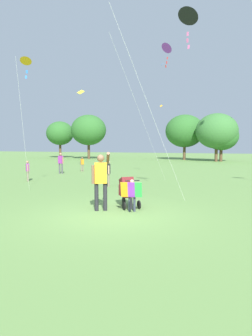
{
  "coord_description": "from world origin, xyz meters",
  "views": [
    {
      "loc": [
        3.15,
        -8.24,
        2.14
      ],
      "look_at": [
        -0.0,
        1.49,
        1.3
      ],
      "focal_mm": 31.62,
      "sensor_mm": 36.0,
      "label": 1
    }
  ],
  "objects_px": {
    "stroller": "(127,189)",
    "person_kid_running": "(28,169)",
    "kite_blue_high": "(26,63)",
    "person_adult_flyer": "(101,177)",
    "person_couple_left": "(82,163)",
    "child_with_butterfly_kite": "(132,192)",
    "kite_adult_black": "(188,18)",
    "person_red_shirt": "(61,161)",
    "person_sitting_far": "(109,171)",
    "kite_green_novelty": "(166,50)"
  },
  "relations": [
    {
      "from": "stroller",
      "to": "person_kid_running",
      "type": "distance_m",
      "value": 8.89
    },
    {
      "from": "kite_blue_high",
      "to": "person_adult_flyer",
      "type": "bearing_deg",
      "value": -30.77
    },
    {
      "from": "stroller",
      "to": "person_kid_running",
      "type": "xyz_separation_m",
      "value": [
        -7.49,
        4.78,
        0.09
      ]
    },
    {
      "from": "kite_blue_high",
      "to": "person_couple_left",
      "type": "height_order",
      "value": "kite_blue_high"
    },
    {
      "from": "child_with_butterfly_kite",
      "to": "person_kid_running",
      "type": "xyz_separation_m",
      "value": [
        -7.84,
        5.41,
        0.07
      ]
    },
    {
      "from": "stroller",
      "to": "child_with_butterfly_kite",
      "type": "bearing_deg",
      "value": -61.2
    },
    {
      "from": "kite_adult_black",
      "to": "person_red_shirt",
      "type": "relative_size",
      "value": 4.63
    },
    {
      "from": "kite_adult_black",
      "to": "person_couple_left",
      "type": "relative_size",
      "value": 6.25
    },
    {
      "from": "person_couple_left",
      "to": "person_red_shirt",
      "type": "bearing_deg",
      "value": -108.83
    },
    {
      "from": "child_with_butterfly_kite",
      "to": "person_red_shirt",
      "type": "xyz_separation_m",
      "value": [
        -8.25,
        9.77,
        0.26
      ]
    },
    {
      "from": "child_with_butterfly_kite",
      "to": "stroller",
      "type": "height_order",
      "value": "stroller"
    },
    {
      "from": "kite_adult_black",
      "to": "person_sitting_far",
      "type": "distance_m",
      "value": 7.61
    },
    {
      "from": "person_sitting_far",
      "to": "person_couple_left",
      "type": "bearing_deg",
      "value": 125.28
    },
    {
      "from": "child_with_butterfly_kite",
      "to": "person_sitting_far",
      "type": "distance_m",
      "value": 5.62
    },
    {
      "from": "kite_adult_black",
      "to": "person_kid_running",
      "type": "height_order",
      "value": "kite_adult_black"
    },
    {
      "from": "stroller",
      "to": "person_red_shirt",
      "type": "bearing_deg",
      "value": 130.87
    },
    {
      "from": "person_adult_flyer",
      "to": "stroller",
      "type": "height_order",
      "value": "person_adult_flyer"
    },
    {
      "from": "kite_adult_black",
      "to": "person_couple_left",
      "type": "xyz_separation_m",
      "value": [
        -8.95,
        9.57,
        -5.94
      ]
    },
    {
      "from": "kite_blue_high",
      "to": "person_red_shirt",
      "type": "height_order",
      "value": "kite_blue_high"
    },
    {
      "from": "person_red_shirt",
      "to": "person_kid_running",
      "type": "bearing_deg",
      "value": -84.51
    },
    {
      "from": "kite_green_novelty",
      "to": "person_couple_left",
      "type": "bearing_deg",
      "value": 153.35
    },
    {
      "from": "kite_green_novelty",
      "to": "person_sitting_far",
      "type": "height_order",
      "value": "kite_green_novelty"
    },
    {
      "from": "person_adult_flyer",
      "to": "person_red_shirt",
      "type": "xyz_separation_m",
      "value": [
        -7.26,
        9.91,
        -0.2
      ]
    },
    {
      "from": "kite_adult_black",
      "to": "kite_green_novelty",
      "type": "distance_m",
      "value": 6.36
    },
    {
      "from": "kite_green_novelty",
      "to": "kite_blue_high",
      "type": "xyz_separation_m",
      "value": [
        -5.29,
        -5.53,
        -1.69
      ]
    },
    {
      "from": "kite_blue_high",
      "to": "person_red_shirt",
      "type": "distance_m",
      "value": 8.92
    },
    {
      "from": "person_red_shirt",
      "to": "person_sitting_far",
      "type": "distance_m",
      "value": 7.37
    },
    {
      "from": "person_adult_flyer",
      "to": "stroller",
      "type": "bearing_deg",
      "value": 49.89
    },
    {
      "from": "person_adult_flyer",
      "to": "child_with_butterfly_kite",
      "type": "bearing_deg",
      "value": 8.46
    },
    {
      "from": "person_sitting_far",
      "to": "person_couple_left",
      "type": "distance_m",
      "value": 8.41
    },
    {
      "from": "person_red_shirt",
      "to": "kite_adult_black",
      "type": "bearing_deg",
      "value": -38.09
    },
    {
      "from": "person_adult_flyer",
      "to": "person_sitting_far",
      "type": "height_order",
      "value": "person_adult_flyer"
    },
    {
      "from": "stroller",
      "to": "kite_blue_high",
      "type": "xyz_separation_m",
      "value": [
        -5.43,
        2.08,
        5.13
      ]
    },
    {
      "from": "stroller",
      "to": "person_red_shirt",
      "type": "height_order",
      "value": "person_red_shirt"
    },
    {
      "from": "kite_green_novelty",
      "to": "person_couple_left",
      "type": "relative_size",
      "value": 7.06
    },
    {
      "from": "child_with_butterfly_kite",
      "to": "person_couple_left",
      "type": "distance_m",
      "value": 14.01
    },
    {
      "from": "kite_green_novelty",
      "to": "person_kid_running",
      "type": "xyz_separation_m",
      "value": [
        -7.35,
        -2.83,
        -6.73
      ]
    },
    {
      "from": "person_adult_flyer",
      "to": "kite_adult_black",
      "type": "height_order",
      "value": "kite_adult_black"
    },
    {
      "from": "person_red_shirt",
      "to": "kite_green_novelty",
      "type": "bearing_deg",
      "value": -11.16
    },
    {
      "from": "person_sitting_far",
      "to": "kite_blue_high",
      "type": "bearing_deg",
      "value": -144.1
    },
    {
      "from": "person_red_shirt",
      "to": "person_kid_running",
      "type": "xyz_separation_m",
      "value": [
        0.42,
        -4.36,
        -0.18
      ]
    },
    {
      "from": "stroller",
      "to": "kite_green_novelty",
      "type": "height_order",
      "value": "kite_green_novelty"
    },
    {
      "from": "kite_adult_black",
      "to": "person_couple_left",
      "type": "height_order",
      "value": "kite_adult_black"
    },
    {
      "from": "child_with_butterfly_kite",
      "to": "person_sitting_far",
      "type": "relative_size",
      "value": 0.78
    },
    {
      "from": "person_kid_running",
      "to": "kite_green_novelty",
      "type": "bearing_deg",
      "value": 21.05
    },
    {
      "from": "child_with_butterfly_kite",
      "to": "person_adult_flyer",
      "type": "relative_size",
      "value": 0.54
    },
    {
      "from": "person_red_shirt",
      "to": "person_couple_left",
      "type": "height_order",
      "value": "person_red_shirt"
    },
    {
      "from": "child_with_butterfly_kite",
      "to": "kite_blue_high",
      "type": "bearing_deg",
      "value": 154.94
    },
    {
      "from": "kite_adult_black",
      "to": "person_couple_left",
      "type": "distance_m",
      "value": 14.38
    },
    {
      "from": "stroller",
      "to": "kite_green_novelty",
      "type": "relative_size",
      "value": 0.13
    }
  ]
}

